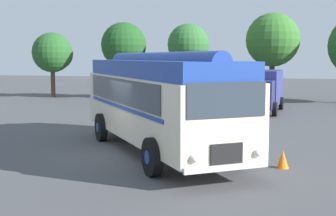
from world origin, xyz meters
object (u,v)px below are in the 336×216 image
(car_mid_left, at_px, (218,97))
(box_van, at_px, (262,89))
(traffic_cone, at_px, (283,159))
(vintage_bus, at_px, (157,98))
(car_near_left, at_px, (176,97))

(car_mid_left, distance_m, box_van, 2.71)
(car_mid_left, xyz_separation_m, traffic_cone, (4.20, -14.40, -0.57))
(vintage_bus, xyz_separation_m, car_near_left, (-2.46, 12.80, -1.05))
(car_near_left, distance_m, traffic_cone, 15.68)
(car_near_left, height_order, car_mid_left, same)
(box_van, bearing_deg, vintage_bus, -101.50)
(vintage_bus, height_order, car_mid_left, vintage_bus)
(car_mid_left, bearing_deg, box_van, 8.96)
(vintage_bus, height_order, box_van, vintage_bus)
(box_van, relative_size, traffic_cone, 10.71)
(vintage_bus, relative_size, box_van, 1.62)
(car_mid_left, height_order, traffic_cone, car_mid_left)
(car_near_left, xyz_separation_m, box_van, (5.21, 0.69, 0.52))
(car_near_left, bearing_deg, car_mid_left, 6.07)
(vintage_bus, distance_m, car_near_left, 13.08)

